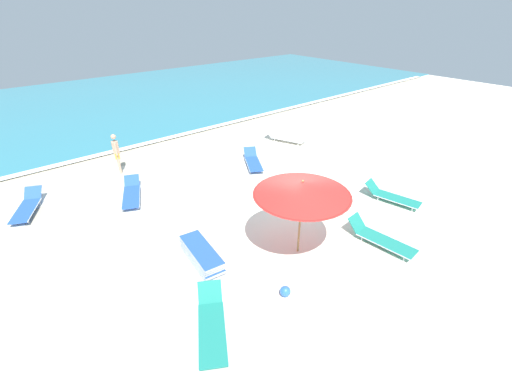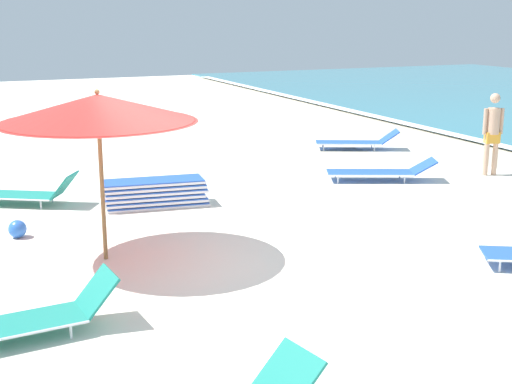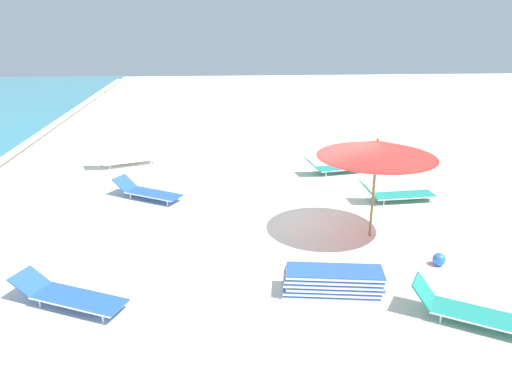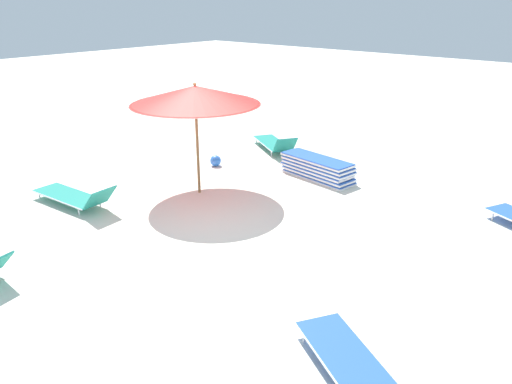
% 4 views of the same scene
% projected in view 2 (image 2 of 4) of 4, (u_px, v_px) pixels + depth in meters
% --- Properties ---
extents(ground_plane, '(60.00, 60.00, 0.16)m').
position_uv_depth(ground_plane, '(205.00, 271.00, 9.90)').
color(ground_plane, silver).
extents(beach_umbrella, '(2.71, 2.71, 2.41)m').
position_uv_depth(beach_umbrella, '(98.00, 109.00, 9.61)').
color(beach_umbrella, olive).
rests_on(beach_umbrella, ground_plane).
extents(lounger_stack, '(0.86, 1.97, 0.49)m').
position_uv_depth(lounger_stack, '(155.00, 193.00, 12.84)').
color(lounger_stack, blue).
rests_on(lounger_stack, ground_plane).
extents(sun_lounger_under_umbrella, '(1.46, 2.28, 0.46)m').
position_uv_depth(sun_lounger_under_umbrella, '(381.00, 171.00, 14.82)').
color(sun_lounger_under_umbrella, blue).
rests_on(sun_lounger_under_umbrella, ground_plane).
extents(sun_lounger_near_water_left, '(1.58, 2.07, 0.61)m').
position_uv_depth(sun_lounger_near_water_left, '(23.00, 193.00, 12.96)').
color(sun_lounger_near_water_left, '#1E8475').
rests_on(sun_lounger_near_water_left, ground_plane).
extents(sun_lounger_near_water_right, '(1.45, 2.14, 0.51)m').
position_uv_depth(sun_lounger_near_water_right, '(357.00, 141.00, 18.25)').
color(sun_lounger_near_water_right, blue).
rests_on(sun_lounger_near_water_right, ground_plane).
extents(sun_lounger_mid_beach_pair_a, '(0.78, 2.16, 0.60)m').
position_uv_depth(sun_lounger_mid_beach_pair_a, '(21.00, 320.00, 7.60)').
color(sun_lounger_mid_beach_pair_a, '#1E8475').
rests_on(sun_lounger_mid_beach_pair_a, ground_plane).
extents(beachgoer_wading_adult, '(0.27, 0.44, 1.76)m').
position_uv_depth(beachgoer_wading_adult, '(493.00, 129.00, 15.15)').
color(beachgoer_wading_adult, tan).
rests_on(beachgoer_wading_adult, ground_plane).
extents(beach_ball, '(0.28, 0.28, 0.28)m').
position_uv_depth(beach_ball, '(17.00, 229.00, 11.06)').
color(beach_ball, blue).
rests_on(beach_ball, ground_plane).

